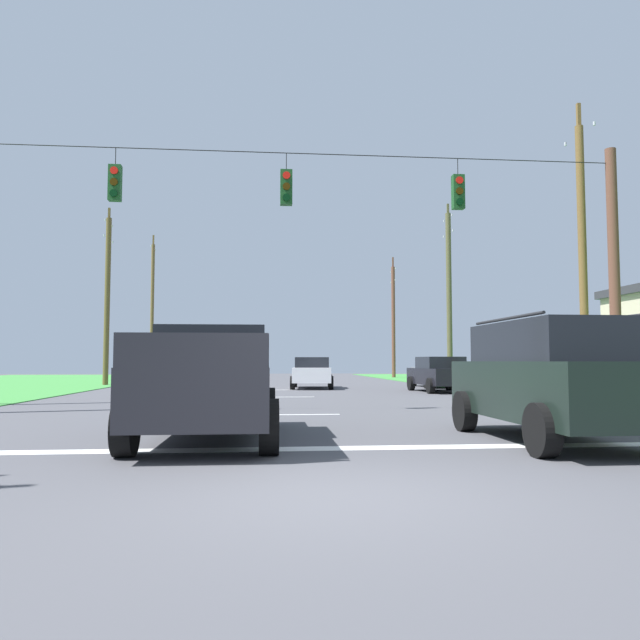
% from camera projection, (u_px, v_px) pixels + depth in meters
% --- Properties ---
extents(ground_plane, '(120.00, 120.00, 0.00)m').
position_uv_depth(ground_plane, '(332.00, 496.00, 6.12)').
color(ground_plane, '#47474C').
extents(stop_bar_stripe, '(15.87, 0.45, 0.01)m').
position_uv_depth(stop_bar_stripe, '(308.00, 449.00, 9.39)').
color(stop_bar_stripe, white).
rests_on(stop_bar_stripe, ground).
extents(lane_dash_0, '(2.50, 0.15, 0.01)m').
position_uv_depth(lane_dash_0, '(290.00, 415.00, 15.35)').
color(lane_dash_0, white).
rests_on(lane_dash_0, ground).
extents(lane_dash_1, '(2.50, 0.15, 0.01)m').
position_uv_depth(lane_dash_1, '(280.00, 397.00, 22.88)').
color(lane_dash_1, white).
rests_on(lane_dash_1, ground).
extents(lane_dash_2, '(2.50, 0.15, 0.01)m').
position_uv_depth(lane_dash_2, '(277.00, 390.00, 28.54)').
color(lane_dash_2, white).
rests_on(lane_dash_2, ground).
extents(overhead_signal_span, '(18.87, 0.31, 7.36)m').
position_uv_depth(overhead_signal_span, '(284.00, 259.00, 16.45)').
color(overhead_signal_span, brown).
rests_on(overhead_signal_span, ground).
extents(pickup_truck, '(2.31, 5.41, 1.95)m').
position_uv_depth(pickup_truck, '(210.00, 382.00, 10.64)').
color(pickup_truck, black).
rests_on(pickup_truck, ground).
extents(suv_black, '(2.22, 4.80, 2.05)m').
position_uv_depth(suv_black, '(554.00, 378.00, 10.26)').
color(suv_black, black).
rests_on(suv_black, ground).
extents(distant_car_crossing_white, '(2.33, 4.45, 1.52)m').
position_uv_depth(distant_car_crossing_white, '(312.00, 372.00, 30.27)').
color(distant_car_crossing_white, silver).
rests_on(distant_car_crossing_white, ground).
extents(distant_car_oncoming, '(2.09, 4.33, 1.52)m').
position_uv_depth(distant_car_oncoming, '(437.00, 372.00, 31.65)').
color(distant_car_oncoming, slate).
rests_on(distant_car_oncoming, ground).
extents(distant_car_far_parked, '(2.15, 4.37, 1.52)m').
position_uv_depth(distant_car_far_parked, '(440.00, 374.00, 26.82)').
color(distant_car_far_parked, black).
rests_on(distant_car_far_parked, ground).
extents(utility_pole_mid_right, '(0.27, 1.96, 9.94)m').
position_uv_depth(utility_pole_mid_right, '(583.00, 256.00, 20.29)').
color(utility_pole_mid_right, brown).
rests_on(utility_pole_mid_right, ground).
extents(utility_pole_far_right, '(0.31, 1.82, 10.35)m').
position_uv_depth(utility_pole_far_right, '(449.00, 294.00, 35.08)').
color(utility_pole_far_right, brown).
rests_on(utility_pole_far_right, ground).
extents(utility_pole_near_left, '(0.30, 1.99, 9.79)m').
position_uv_depth(utility_pole_near_left, '(393.00, 318.00, 49.96)').
color(utility_pole_near_left, brown).
rests_on(utility_pole_near_left, ground).
extents(utility_pole_distant_right, '(0.30, 1.97, 9.91)m').
position_uv_depth(utility_pole_distant_right, '(107.00, 296.00, 34.23)').
color(utility_pole_distant_right, brown).
rests_on(utility_pole_distant_right, ground).
extents(utility_pole_distant_left, '(0.26, 1.90, 11.18)m').
position_uv_depth(utility_pole_distant_left, '(152.00, 308.00, 47.91)').
color(utility_pole_distant_left, brown).
rests_on(utility_pole_distant_left, ground).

